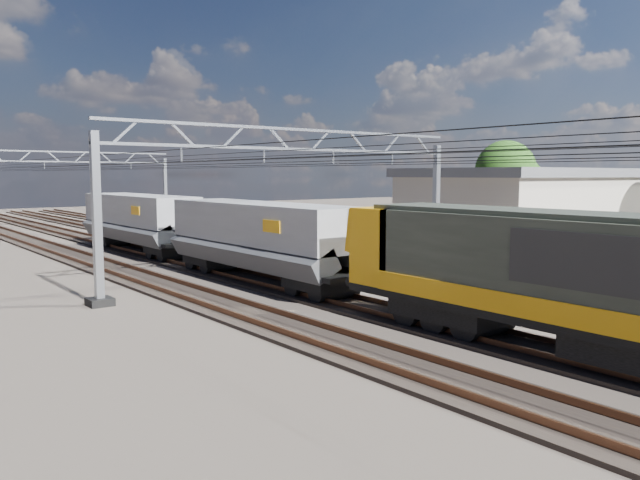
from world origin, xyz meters
TOP-DOWN VIEW (x-y plane):
  - ground at (0.00, 0.00)m, footprint 160.00×160.00m
  - track_outer_west at (-6.00, 0.00)m, footprint 2.60×140.00m
  - track_loco at (-2.00, 0.00)m, footprint 2.60×140.00m
  - track_inner_east at (2.00, 0.00)m, footprint 2.60×140.00m
  - track_outer_east at (6.00, 0.00)m, footprint 2.60×140.00m
  - catenary_gantry_mid at (0.00, 4.00)m, footprint 19.90×0.90m
  - catenary_gantry_far at (0.00, 40.00)m, footprint 19.90×0.90m
  - overhead_wires at (0.00, 8.00)m, footprint 12.03×140.00m
  - hopper_wagon_lead at (-2.00, 4.34)m, footprint 3.38×13.00m
  - hopper_wagon_mid at (-2.00, 18.54)m, footprint 3.38×13.00m
  - industrial_shed at (22.00, 6.00)m, footprint 18.60×10.60m
  - tree_far at (30.32, 13.79)m, footprint 5.78×5.38m

SIDE VIEW (x-z plane):
  - ground at x=0.00m, z-range 0.00..0.00m
  - track_outer_west at x=-6.00m, z-range -0.08..0.22m
  - track_loco at x=-2.00m, z-range -0.08..0.22m
  - track_inner_east at x=2.00m, z-range -0.08..0.22m
  - track_outer_east at x=6.00m, z-range -0.08..0.22m
  - hopper_wagon_lead at x=-2.00m, z-range 0.60..3.86m
  - hopper_wagon_mid at x=-2.00m, z-range 0.60..3.86m
  - industrial_shed at x=22.00m, z-range 0.03..5.43m
  - catenary_gantry_mid at x=0.00m, z-range 0.35..7.46m
  - catenary_gantry_far at x=0.00m, z-range 0.35..7.46m
  - tree_far at x=30.32m, z-range 1.10..9.11m
  - overhead_wires at x=0.00m, z-range 5.48..6.02m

